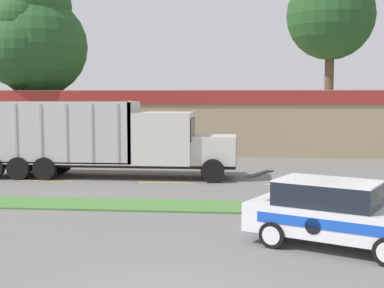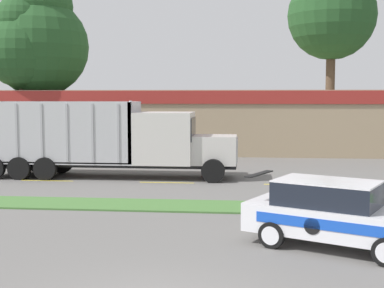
# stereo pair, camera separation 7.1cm
# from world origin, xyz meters

# --- Properties ---
(grass_verge) EXTENTS (120.00, 1.95, 0.06)m
(grass_verge) POSITION_xyz_m (0.00, 8.88, 0.03)
(grass_verge) COLOR #477538
(grass_verge) RESTS_ON ground_plane
(centre_line_3) EXTENTS (2.40, 0.14, 0.01)m
(centre_line_3) POSITION_xyz_m (-7.19, 13.85, 0.00)
(centre_line_3) COLOR yellow
(centre_line_3) RESTS_ON ground_plane
(centre_line_4) EXTENTS (2.40, 0.14, 0.01)m
(centre_line_4) POSITION_xyz_m (-1.79, 13.85, 0.00)
(centre_line_4) COLOR yellow
(centre_line_4) RESTS_ON ground_plane
(centre_line_5) EXTENTS (2.40, 0.14, 0.01)m
(centre_line_5) POSITION_xyz_m (3.61, 13.85, 0.00)
(centre_line_5) COLOR yellow
(centre_line_5) RESTS_ON ground_plane
(dump_truck_mid) EXTENTS (11.63, 2.56, 3.56)m
(dump_truck_mid) POSITION_xyz_m (-3.67, 15.16, 1.60)
(dump_truck_mid) COLOR black
(dump_truck_mid) RESTS_ON ground_plane
(rally_car) EXTENTS (4.76, 3.53, 1.72)m
(rally_car) POSITION_xyz_m (3.81, 4.33, 0.87)
(rally_car) COLOR white
(rally_car) RESTS_ON ground_plane
(traffic_cone) EXTENTS (0.41, 0.41, 0.61)m
(traffic_cone) POSITION_xyz_m (2.30, 6.07, 0.30)
(traffic_cone) COLOR black
(traffic_cone) RESTS_ON ground_plane
(store_building_backdrop) EXTENTS (28.98, 12.10, 4.14)m
(store_building_backdrop) POSITION_xyz_m (-1.83, 29.82, 2.07)
(store_building_backdrop) COLOR #9E896B
(store_building_backdrop) RESTS_ON ground_plane
(tree_behind_left) EXTENTS (5.75, 5.75, 13.33)m
(tree_behind_left) POSITION_xyz_m (7.18, 27.35, 9.54)
(tree_behind_left) COLOR brown
(tree_behind_left) RESTS_ON ground_plane
(tree_behind_centre) EXTENTS (6.68, 6.68, 12.10)m
(tree_behind_centre) POSITION_xyz_m (-12.37, 26.39, 7.76)
(tree_behind_centre) COLOR brown
(tree_behind_centre) RESTS_ON ground_plane
(tree_behind_right) EXTENTS (4.77, 4.77, 10.26)m
(tree_behind_right) POSITION_xyz_m (-13.04, 25.02, 7.14)
(tree_behind_right) COLOR brown
(tree_behind_right) RESTS_ON ground_plane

